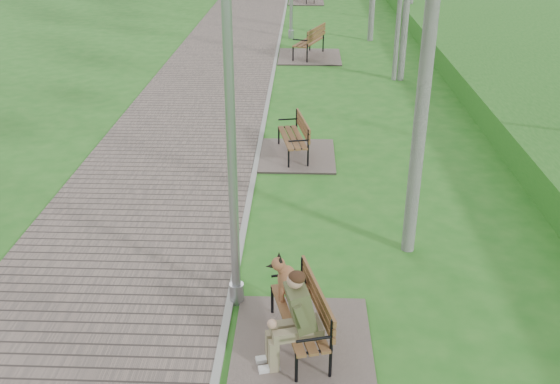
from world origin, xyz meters
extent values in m
cube|color=#645751|center=(-1.75, 21.50, 0.02)|extent=(3.50, 67.00, 0.04)
cube|color=#999993|center=(0.00, 21.50, 0.03)|extent=(0.10, 67.00, 0.05)
cube|color=#645751|center=(0.97, 0.96, 0.02)|extent=(1.67, 1.86, 0.04)
cube|color=brown|center=(0.92, 0.96, 0.42)|extent=(0.76, 1.45, 0.04)
cube|color=brown|center=(1.14, 1.01, 0.67)|extent=(0.39, 1.36, 0.31)
cube|color=#645751|center=(0.77, 6.95, 0.02)|extent=(1.66, 1.84, 0.04)
cube|color=brown|center=(0.72, 6.95, 0.41)|extent=(0.67, 1.44, 0.04)
cube|color=brown|center=(0.94, 6.99, 0.66)|extent=(0.30, 1.36, 0.30)
cube|color=#645751|center=(1.11, 15.62, 0.02)|extent=(2.06, 2.29, 0.04)
cube|color=brown|center=(1.06, 15.62, 0.52)|extent=(1.07, 1.79, 0.05)
cube|color=brown|center=(1.32, 15.52, 0.83)|extent=(0.63, 1.63, 0.38)
cube|color=#645751|center=(0.98, 27.05, 0.02)|extent=(1.75, 1.94, 0.04)
cylinder|color=#9B9EA3|center=(0.09, 1.80, 0.15)|extent=(0.19, 0.19, 0.29)
cylinder|color=#9B9EA3|center=(0.09, 1.80, 2.42)|extent=(0.12, 0.12, 4.84)
cylinder|color=#9B9EA3|center=(0.42, 18.59, 0.16)|extent=(0.21, 0.21, 0.31)
cylinder|color=silver|center=(2.57, 3.27, 3.63)|extent=(0.19, 0.19, 7.26)
camera|label=1|loc=(0.94, -5.06, 4.95)|focal=40.00mm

